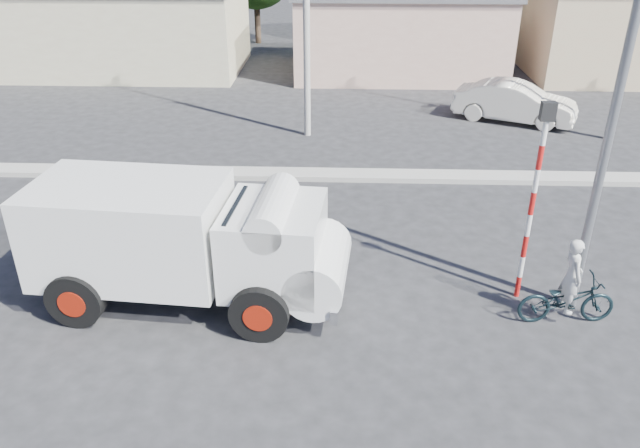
{
  "coord_description": "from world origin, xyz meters",
  "views": [
    {
      "loc": [
        -0.67,
        -10.11,
        7.69
      ],
      "look_at": [
        -1.15,
        2.25,
        1.3
      ],
      "focal_mm": 35.0,
      "sensor_mm": 36.0,
      "label": 1
    }
  ],
  "objects_px": {
    "bicycle": "(567,300)",
    "cyclist": "(569,288)",
    "streetlight": "(613,74)",
    "traffic_pole": "(535,188)",
    "car_cream": "(515,102)",
    "truck": "(190,240)"
  },
  "relations": [
    {
      "from": "truck",
      "to": "car_cream",
      "type": "bearing_deg",
      "value": 57.54
    },
    {
      "from": "traffic_pole",
      "to": "streetlight",
      "type": "xyz_separation_m",
      "value": [
        0.94,
        -0.3,
        2.37
      ]
    },
    {
      "from": "cyclist",
      "to": "car_cream",
      "type": "relative_size",
      "value": 0.35
    },
    {
      "from": "truck",
      "to": "cyclist",
      "type": "height_order",
      "value": "truck"
    },
    {
      "from": "traffic_pole",
      "to": "bicycle",
      "type": "bearing_deg",
      "value": -51.19
    },
    {
      "from": "car_cream",
      "to": "streetlight",
      "type": "distance_m",
      "value": 13.56
    },
    {
      "from": "truck",
      "to": "cyclist",
      "type": "bearing_deg",
      "value": 1.36
    },
    {
      "from": "bicycle",
      "to": "truck",
      "type": "bearing_deg",
      "value": 82.46
    },
    {
      "from": "cyclist",
      "to": "streetlight",
      "type": "distance_m",
      "value": 4.21
    },
    {
      "from": "car_cream",
      "to": "streetlight",
      "type": "height_order",
      "value": "streetlight"
    },
    {
      "from": "bicycle",
      "to": "car_cream",
      "type": "distance_m",
      "value": 13.52
    },
    {
      "from": "truck",
      "to": "streetlight",
      "type": "height_order",
      "value": "streetlight"
    },
    {
      "from": "truck",
      "to": "cyclist",
      "type": "distance_m",
      "value": 7.77
    },
    {
      "from": "bicycle",
      "to": "car_cream",
      "type": "bearing_deg",
      "value": -12.95
    },
    {
      "from": "cyclist",
      "to": "car_cream",
      "type": "bearing_deg",
      "value": -12.95
    },
    {
      "from": "streetlight",
      "to": "car_cream",
      "type": "bearing_deg",
      "value": 81.66
    },
    {
      "from": "bicycle",
      "to": "cyclist",
      "type": "distance_m",
      "value": 0.29
    },
    {
      "from": "traffic_pole",
      "to": "car_cream",
      "type": "bearing_deg",
      "value": 77.3
    },
    {
      "from": "bicycle",
      "to": "traffic_pole",
      "type": "relative_size",
      "value": 0.45
    },
    {
      "from": "streetlight",
      "to": "traffic_pole",
      "type": "bearing_deg",
      "value": 162.27
    },
    {
      "from": "bicycle",
      "to": "traffic_pole",
      "type": "xyz_separation_m",
      "value": [
        -0.72,
        0.9,
        2.08
      ]
    },
    {
      "from": "cyclist",
      "to": "truck",
      "type": "bearing_deg",
      "value": 82.46
    }
  ]
}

